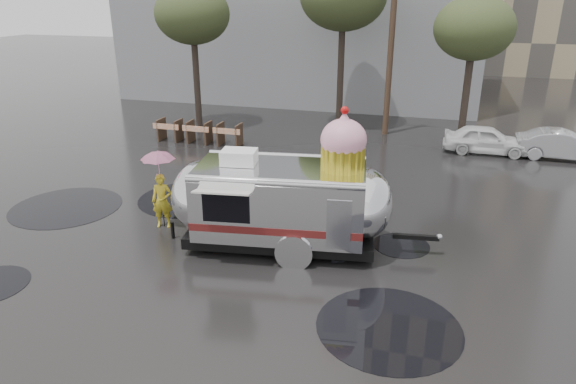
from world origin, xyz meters
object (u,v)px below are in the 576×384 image
(person_left, at_px, (162,201))
(person_right, at_px, (335,225))
(tripod, at_px, (326,211))
(airstream_trailer, at_px, (284,198))

(person_left, distance_m, person_right, 5.27)
(person_left, bearing_deg, person_right, -20.26)
(tripod, bearing_deg, person_left, 176.12)
(person_right, distance_m, tripod, 0.89)
(airstream_trailer, bearing_deg, tripod, 19.13)
(airstream_trailer, height_order, tripod, airstream_trailer)
(airstream_trailer, xyz_separation_m, tripod, (1.04, 0.54, -0.47))
(person_left, height_order, tripod, person_left)
(airstream_trailer, xyz_separation_m, person_left, (-3.80, 0.19, -0.59))
(person_left, bearing_deg, airstream_trailer, -18.26)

